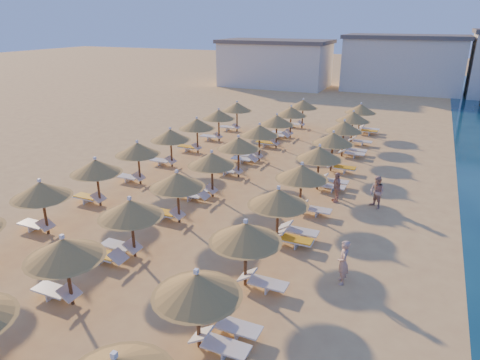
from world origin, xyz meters
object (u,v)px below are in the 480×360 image
at_px(parasol_row_east, 302,173).
at_px(parasol_row_west, 212,160).
at_px(beachgoer_c, 337,187).
at_px(beachgoer_b, 377,192).
at_px(beachgoer_a, 343,262).

xyz_separation_m(parasol_row_east, parasol_row_west, (-4.99, 0.00, 0.00)).
bearing_deg(parasol_row_west, parasol_row_east, 0.00).
bearing_deg(beachgoer_c, beachgoer_b, 58.87).
bearing_deg(beachgoer_b, parasol_row_east, -107.71).
bearing_deg(beachgoer_c, parasol_row_east, -63.46).
bearing_deg(beachgoer_a, parasol_row_west, -138.14).
height_order(beachgoer_c, beachgoer_a, beachgoer_a).
xyz_separation_m(parasol_row_east, beachgoer_c, (1.36, 2.16, -1.31)).
bearing_deg(parasol_row_east, parasol_row_west, 180.00).
height_order(beachgoer_b, beachgoer_c, beachgoer_b).
xyz_separation_m(parasol_row_west, beachgoer_b, (8.43, 2.16, -1.27)).
distance_m(beachgoer_c, beachgoer_a, 7.75).
relative_size(beachgoer_b, beachgoer_a, 0.99).
bearing_deg(parasol_row_west, beachgoer_c, 18.76).
height_order(parasol_row_east, beachgoer_c, parasol_row_east).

